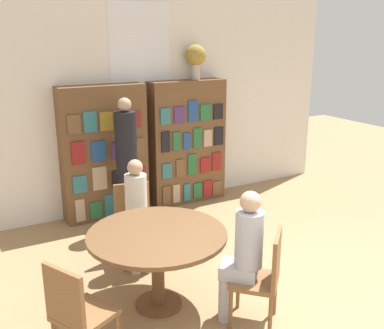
{
  "coord_description": "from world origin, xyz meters",
  "views": [
    {
      "loc": [
        -2.45,
        -2.29,
        2.49
      ],
      "look_at": [
        -0.09,
        2.0,
        1.05
      ],
      "focal_mm": 42.0,
      "sensor_mm": 36.0,
      "label": 1
    }
  ],
  "objects_px": {
    "flower_vase": "(196,57)",
    "chair_far_side": "(264,274)",
    "seated_reader_left": "(137,210)",
    "librarian_standing": "(126,151)",
    "bookshelf_left": "(104,153)",
    "seated_reader_right": "(243,250)",
    "reading_table": "(157,244)",
    "chair_left_side": "(134,219)",
    "chair_near_camera": "(76,311)",
    "bookshelf_right": "(187,142)"
  },
  "relations": [
    {
      "from": "flower_vase",
      "to": "chair_far_side",
      "type": "bearing_deg",
      "value": -108.7
    },
    {
      "from": "flower_vase",
      "to": "librarian_standing",
      "type": "xyz_separation_m",
      "value": [
        -1.3,
        -0.51,
        -1.11
      ]
    },
    {
      "from": "chair_left_side",
      "to": "reading_table",
      "type": "bearing_deg",
      "value": 90.0
    },
    {
      "from": "bookshelf_right",
      "to": "librarian_standing",
      "type": "relative_size",
      "value": 1.07
    },
    {
      "from": "flower_vase",
      "to": "reading_table",
      "type": "bearing_deg",
      "value": -126.17
    },
    {
      "from": "chair_far_side",
      "to": "librarian_standing",
      "type": "relative_size",
      "value": 0.51
    },
    {
      "from": "chair_far_side",
      "to": "bookshelf_left",
      "type": "bearing_deg",
      "value": 52.68
    },
    {
      "from": "reading_table",
      "to": "chair_near_camera",
      "type": "height_order",
      "value": "chair_near_camera"
    },
    {
      "from": "bookshelf_left",
      "to": "seated_reader_left",
      "type": "distance_m",
      "value": 1.59
    },
    {
      "from": "chair_left_side",
      "to": "chair_near_camera",
      "type": "bearing_deg",
      "value": 63.0
    },
    {
      "from": "chair_far_side",
      "to": "librarian_standing",
      "type": "bearing_deg",
      "value": 51.16
    },
    {
      "from": "chair_near_camera",
      "to": "chair_far_side",
      "type": "distance_m",
      "value": 1.58
    },
    {
      "from": "bookshelf_left",
      "to": "librarian_standing",
      "type": "height_order",
      "value": "bookshelf_left"
    },
    {
      "from": "chair_far_side",
      "to": "seated_reader_right",
      "type": "distance_m",
      "value": 0.27
    },
    {
      "from": "bookshelf_right",
      "to": "librarian_standing",
      "type": "xyz_separation_m",
      "value": [
        -1.15,
        -0.5,
        0.13
      ]
    },
    {
      "from": "seated_reader_left",
      "to": "librarian_standing",
      "type": "xyz_separation_m",
      "value": [
        0.3,
        1.06,
        0.37
      ]
    },
    {
      "from": "seated_reader_right",
      "to": "librarian_standing",
      "type": "distance_m",
      "value": 2.44
    },
    {
      "from": "bookshelf_right",
      "to": "chair_left_side",
      "type": "bearing_deg",
      "value": -135.73
    },
    {
      "from": "chair_near_camera",
      "to": "chair_left_side",
      "type": "xyz_separation_m",
      "value": [
        1.03,
        1.4,
        0.0
      ]
    },
    {
      "from": "bookshelf_left",
      "to": "chair_far_side",
      "type": "bearing_deg",
      "value": -82.48
    },
    {
      "from": "bookshelf_right",
      "to": "chair_left_side",
      "type": "xyz_separation_m",
      "value": [
        -1.42,
        -1.38,
        -0.43
      ]
    },
    {
      "from": "chair_far_side",
      "to": "seated_reader_right",
      "type": "xyz_separation_m",
      "value": [
        -0.13,
        0.13,
        0.2
      ]
    },
    {
      "from": "librarian_standing",
      "to": "seated_reader_right",
      "type": "bearing_deg",
      "value": -86.74
    },
    {
      "from": "chair_left_side",
      "to": "chair_far_side",
      "type": "distance_m",
      "value": 1.74
    },
    {
      "from": "chair_left_side",
      "to": "seated_reader_right",
      "type": "height_order",
      "value": "seated_reader_right"
    },
    {
      "from": "chair_near_camera",
      "to": "chair_left_side",
      "type": "height_order",
      "value": "same"
    },
    {
      "from": "flower_vase",
      "to": "seated_reader_left",
      "type": "distance_m",
      "value": 2.68
    },
    {
      "from": "reading_table",
      "to": "chair_near_camera",
      "type": "bearing_deg",
      "value": -153.17
    },
    {
      "from": "bookshelf_left",
      "to": "reading_table",
      "type": "relative_size",
      "value": 1.44
    },
    {
      "from": "bookshelf_right",
      "to": "flower_vase",
      "type": "xyz_separation_m",
      "value": [
        0.15,
        0.0,
        1.24
      ]
    },
    {
      "from": "bookshelf_right",
      "to": "chair_near_camera",
      "type": "bearing_deg",
      "value": -131.26
    },
    {
      "from": "chair_left_side",
      "to": "seated_reader_left",
      "type": "distance_m",
      "value": 0.26
    },
    {
      "from": "chair_far_side",
      "to": "seated_reader_right",
      "type": "relative_size",
      "value": 0.71
    },
    {
      "from": "seated_reader_left",
      "to": "seated_reader_right",
      "type": "xyz_separation_m",
      "value": [
        0.43,
        -1.34,
        0.02
      ]
    },
    {
      "from": "flower_vase",
      "to": "chair_far_side",
      "type": "xyz_separation_m",
      "value": [
        -1.03,
        -3.04,
        -1.67
      ]
    },
    {
      "from": "flower_vase",
      "to": "reading_table",
      "type": "height_order",
      "value": "flower_vase"
    },
    {
      "from": "flower_vase",
      "to": "librarian_standing",
      "type": "bearing_deg",
      "value": -158.69
    },
    {
      "from": "reading_table",
      "to": "seated_reader_right",
      "type": "xyz_separation_m",
      "value": [
        0.56,
        -0.56,
        0.05
      ]
    },
    {
      "from": "bookshelf_left",
      "to": "bookshelf_right",
      "type": "bearing_deg",
      "value": -0.0
    },
    {
      "from": "bookshelf_left",
      "to": "chair_left_side",
      "type": "bearing_deg",
      "value": -95.45
    },
    {
      "from": "seated_reader_left",
      "to": "flower_vase",
      "type": "bearing_deg",
      "value": -126.24
    },
    {
      "from": "seated_reader_right",
      "to": "librarian_standing",
      "type": "height_order",
      "value": "librarian_standing"
    },
    {
      "from": "chair_far_side",
      "to": "librarian_standing",
      "type": "height_order",
      "value": "librarian_standing"
    },
    {
      "from": "librarian_standing",
      "to": "reading_table",
      "type": "bearing_deg",
      "value": -102.89
    },
    {
      "from": "bookshelf_left",
      "to": "seated_reader_right",
      "type": "distance_m",
      "value": 2.93
    },
    {
      "from": "reading_table",
      "to": "chair_left_side",
      "type": "bearing_deg",
      "value": 80.83
    },
    {
      "from": "flower_vase",
      "to": "librarian_standing",
      "type": "distance_m",
      "value": 1.78
    },
    {
      "from": "seated_reader_right",
      "to": "reading_table",
      "type": "bearing_deg",
      "value": 90.0
    },
    {
      "from": "chair_far_side",
      "to": "seated_reader_left",
      "type": "bearing_deg",
      "value": 66.07
    },
    {
      "from": "chair_left_side",
      "to": "seated_reader_left",
      "type": "relative_size",
      "value": 0.72
    }
  ]
}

